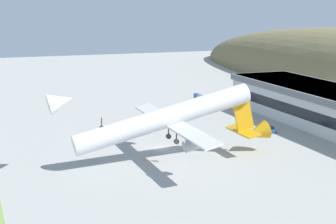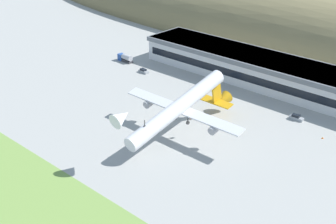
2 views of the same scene
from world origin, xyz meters
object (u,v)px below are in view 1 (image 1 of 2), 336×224
(fuel_truck, at_px, (201,98))
(service_car_3, at_px, (208,110))
(service_car_0, at_px, (270,130))
(cargo_airplane, at_px, (169,119))
(traffic_cone_1, at_px, (205,149))

(fuel_truck, bearing_deg, service_car_3, -15.03)
(service_car_0, xyz_separation_m, fuel_truck, (-43.61, -0.23, 0.91))
(service_car_0, bearing_deg, service_car_3, -171.83)
(service_car_3, bearing_deg, cargo_airplane, -33.21)
(traffic_cone_1, bearing_deg, fuel_truck, 157.53)
(service_car_3, distance_m, traffic_cone_1, 43.67)
(fuel_truck, bearing_deg, traffic_cone_1, -22.47)
(fuel_truck, bearing_deg, cargo_airplane, -29.16)
(service_car_0, relative_size, fuel_truck, 0.50)
(cargo_airplane, height_order, traffic_cone_1, cargo_airplane)
(service_car_0, relative_size, service_car_3, 0.82)
(service_car_0, bearing_deg, traffic_cone_1, -64.93)
(service_car_3, relative_size, fuel_truck, 0.61)
(service_car_0, bearing_deg, cargo_airplane, -65.55)
(fuel_truck, bearing_deg, service_car_0, 0.30)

